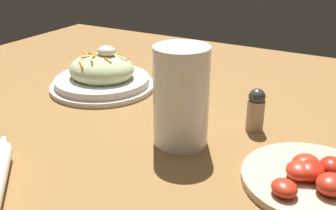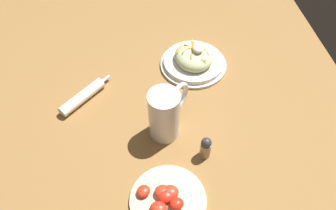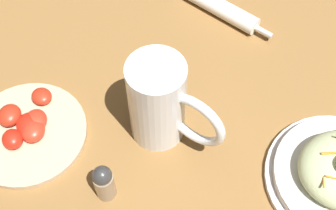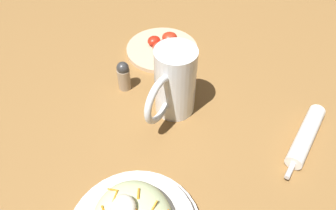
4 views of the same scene
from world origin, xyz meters
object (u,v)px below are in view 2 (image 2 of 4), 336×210
object	(u,v)px
salad_plate	(194,59)
beer_mug	(165,116)
napkin_roll	(83,97)
salt_shaker	(206,147)
tomato_plate	(167,199)

from	to	relation	value
salad_plate	beer_mug	xyz separation A→B (m)	(0.26, -0.13, 0.04)
napkin_roll	salt_shaker	xyz separation A→B (m)	(0.24, 0.34, 0.02)
tomato_plate	salad_plate	bearing A→B (deg)	162.12
tomato_plate	salt_shaker	size ratio (longest dim) A/B	2.54
salad_plate	tomato_plate	bearing A→B (deg)	-17.88
salad_plate	tomato_plate	size ratio (longest dim) A/B	1.17
salad_plate	tomato_plate	xyz separation A→B (m)	(0.48, -0.15, -0.02)
salad_plate	beer_mug	world-z (taller)	beer_mug
salt_shaker	napkin_roll	bearing A→B (deg)	-125.56
tomato_plate	napkin_roll	bearing A→B (deg)	-148.94
salad_plate	beer_mug	distance (m)	0.29
salad_plate	salt_shaker	xyz separation A→B (m)	(0.35, -0.03, 0.01)
napkin_roll	salt_shaker	size ratio (longest dim) A/B	2.09
tomato_plate	salt_shaker	world-z (taller)	salt_shaker
salad_plate	napkin_roll	bearing A→B (deg)	-73.48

